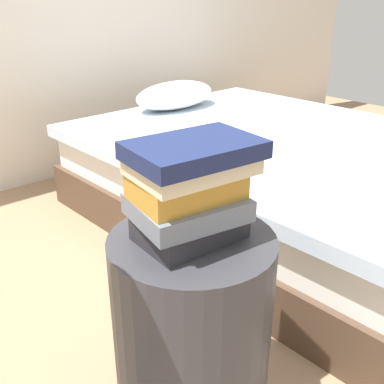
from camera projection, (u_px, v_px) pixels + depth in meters
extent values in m
cube|color=#4C3828|center=(276.00, 199.00, 2.41)|extent=(1.59, 2.07, 0.22)
cube|color=white|center=(279.00, 164.00, 2.33)|extent=(1.53, 1.99, 0.18)
cube|color=silver|center=(281.00, 141.00, 2.28)|extent=(1.62, 2.03, 0.06)
ellipsoid|color=white|center=(175.00, 95.00, 2.77)|extent=(0.57, 0.31, 0.16)
cylinder|color=#333338|center=(192.00, 332.00, 1.22)|extent=(0.42, 0.42, 0.57)
cube|color=#28282D|center=(191.00, 227.00, 1.09)|extent=(0.25, 0.18, 0.06)
cube|color=slate|center=(187.00, 207.00, 1.07)|extent=(0.28, 0.25, 0.05)
cube|color=#B7842D|center=(186.00, 186.00, 1.04)|extent=(0.26, 0.20, 0.06)
cube|color=beige|center=(193.00, 166.00, 1.02)|extent=(0.29, 0.21, 0.04)
cube|color=#19234C|center=(195.00, 150.00, 1.00)|extent=(0.31, 0.22, 0.04)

